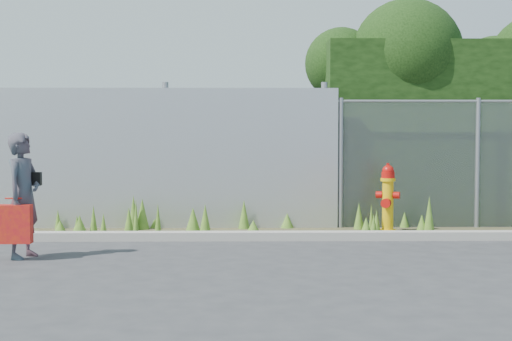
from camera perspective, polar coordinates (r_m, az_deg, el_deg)
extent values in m
plane|color=#313234|center=(8.26, 2.24, -7.45)|extent=(80.00, 80.00, 0.00)
cube|color=gray|center=(10.02, 1.69, -5.25)|extent=(16.00, 0.22, 0.12)
cube|color=#3F3A24|center=(10.63, 1.55, -5.08)|extent=(16.00, 1.20, 0.01)
cone|color=#436F21|center=(10.59, -10.13, -4.07)|extent=(0.16, 0.16, 0.41)
cone|color=#436F21|center=(10.82, -5.06, -3.98)|extent=(0.23, 0.23, 0.37)
cone|color=#436F21|center=(10.59, -12.11, -4.30)|extent=(0.11, 0.11, 0.33)
cone|color=#436F21|center=(11.07, -0.97, -3.60)|extent=(0.18, 0.18, 0.45)
cone|color=#436F21|center=(10.59, -4.09, -3.93)|extent=(0.18, 0.18, 0.44)
cone|color=#436F21|center=(10.55, 9.39, -4.36)|extent=(0.12, 0.12, 0.31)
cone|color=#436F21|center=(11.17, 2.51, -4.10)|extent=(0.21, 0.21, 0.24)
cone|color=#436F21|center=(10.82, -13.94, -4.29)|extent=(0.24, 0.24, 0.29)
cone|color=#436F21|center=(10.65, -0.22, -4.56)|extent=(0.21, 0.21, 0.19)
cone|color=#436F21|center=(11.12, 8.23, -3.68)|extent=(0.17, 0.17, 0.42)
cone|color=#436F21|center=(11.01, 13.12, -4.19)|extent=(0.18, 0.18, 0.27)
cone|color=#436F21|center=(10.72, -7.85, -3.85)|extent=(0.10, 0.10, 0.45)
cone|color=#436F21|center=(11.28, -8.06, -4.06)|extent=(0.16, 0.16, 0.24)
cone|color=#436F21|center=(10.79, 9.62, -4.10)|extent=(0.13, 0.13, 0.35)
cone|color=#436F21|center=(10.85, -12.87, -3.88)|extent=(0.12, 0.12, 0.43)
cone|color=#436F21|center=(10.42, -9.58, -3.79)|extent=(0.09, 0.09, 0.55)
cone|color=#436F21|center=(11.46, 11.79, -3.92)|extent=(0.15, 0.15, 0.26)
cone|color=#436F21|center=(11.48, -15.56, -3.84)|extent=(0.10, 0.10, 0.31)
cone|color=#436F21|center=(11.08, 9.21, -3.75)|extent=(0.08, 0.08, 0.41)
cone|color=#436F21|center=(11.05, -9.77, -3.41)|extent=(0.17, 0.17, 0.55)
cone|color=#436F21|center=(11.14, -9.08, -3.52)|extent=(0.22, 0.22, 0.48)
cone|color=#436F21|center=(10.81, -14.12, -4.29)|extent=(0.12, 0.12, 0.29)
cone|color=#436F21|center=(11.22, 0.01, -3.72)|extent=(0.12, 0.12, 0.37)
cone|color=#436F21|center=(10.97, 13.69, -3.50)|extent=(0.17, 0.17, 0.55)
cone|color=#436F21|center=(11.14, -15.40, -4.36)|extent=(0.18, 0.18, 0.19)
cone|color=#436F21|center=(10.39, 8.80, -4.54)|extent=(0.19, 0.19, 0.28)
cube|color=#AFB1B6|center=(11.47, -15.02, 0.91)|extent=(8.50, 0.08, 2.20)
cylinder|color=gray|center=(11.31, -7.24, 1.21)|extent=(0.10, 0.10, 2.30)
cylinder|color=gray|center=(11.30, 5.46, 1.22)|extent=(0.10, 0.10, 2.30)
cylinder|color=gray|center=(11.22, 6.79, 0.56)|extent=(0.07, 0.07, 2.05)
cylinder|color=gray|center=(11.70, 17.29, 0.54)|extent=(0.07, 0.07, 2.05)
sphere|color=black|center=(12.58, 6.82, 8.47)|extent=(1.26, 1.26, 1.26)
sphere|color=black|center=(12.44, 11.99, 9.07)|extent=(1.87, 1.87, 1.87)
sphere|color=black|center=(12.88, 14.94, 6.55)|extent=(1.12, 1.12, 1.12)
sphere|color=black|center=(13.18, 18.52, 7.05)|extent=(1.45, 1.45, 1.45)
cylinder|color=#DEAD0B|center=(10.91, 10.48, -4.80)|extent=(0.26, 0.26, 0.06)
cylinder|color=#DEAD0B|center=(10.87, 10.49, -2.89)|extent=(0.17, 0.17, 0.79)
cylinder|color=#DEAD0B|center=(10.83, 10.51, -0.72)|extent=(0.22, 0.22, 0.05)
cylinder|color=#B20F0A|center=(10.83, 10.52, -0.38)|extent=(0.19, 0.19, 0.09)
sphere|color=#B20F0A|center=(10.82, 10.52, -0.03)|extent=(0.18, 0.18, 0.18)
cylinder|color=#B20F0A|center=(10.82, 10.53, 0.46)|extent=(0.05, 0.05, 0.05)
cylinder|color=#B20F0A|center=(10.82, 9.83, -1.94)|extent=(0.09, 0.10, 0.10)
cylinder|color=#B20F0A|center=(10.87, 11.17, -1.93)|extent=(0.09, 0.10, 0.10)
cylinder|color=#B20F0A|center=(10.73, 10.63, -2.59)|extent=(0.14, 0.11, 0.14)
imported|color=#105E6B|center=(8.97, -18.11, -1.92)|extent=(0.50, 0.63, 1.50)
cube|color=#AE091E|center=(8.85, -18.80, -4.07)|extent=(0.41, 0.15, 0.45)
cylinder|color=#AE091E|center=(8.82, -18.84, -2.12)|extent=(0.19, 0.02, 0.02)
cube|color=black|center=(9.05, -17.47, -0.64)|extent=(0.22, 0.09, 0.16)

